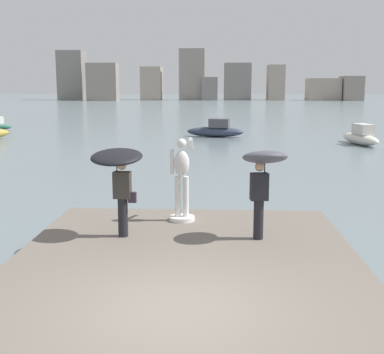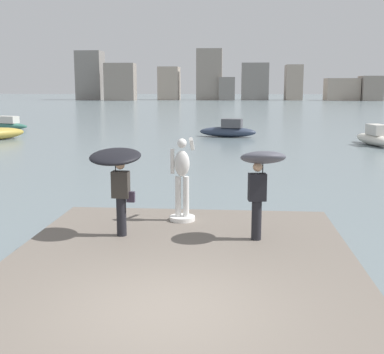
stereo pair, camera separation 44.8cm
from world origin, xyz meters
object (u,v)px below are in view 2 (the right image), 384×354
Objects in this scene: onlooker_right at (261,169)px; boat_mid at (228,130)px; boat_leftward at (5,124)px; statue_white_figure at (182,183)px; onlooker_left at (117,167)px; boat_near at (374,138)px.

onlooker_right is 27.21m from boat_mid.
boat_leftward is (-19.59, 5.21, -0.06)m from boat_mid.
statue_white_figure reaches higher than onlooker_right.
onlooker_left reaches higher than boat_mid.
boat_mid is at bearing -14.90° from boat_leftward.
boat_mid is 0.90× the size of boat_leftward.
boat_leftward is at bearing 122.51° from onlooker_right.
boat_near is at bearing 62.77° from onlooker_left.
statue_white_figure is 0.48× the size of boat_mid.
onlooker_right reaches higher than boat_mid.
statue_white_figure is at bearing -115.96° from boat_near.
boat_near is at bearing 64.04° from statue_white_figure.
boat_near is 30.61m from boat_leftward.
boat_leftward is at bearing 118.34° from onlooker_left.
boat_near is 10.48m from boat_mid.
boat_mid is at bearing 153.66° from boat_near.
boat_near is at bearing -26.34° from boat_mid.
statue_white_figure is 2.03m from onlooker_left.
onlooker_left reaches higher than boat_near.
boat_leftward is (-17.43, 32.31, -1.54)m from onlooker_left.
boat_near reaches higher than boat_leftward.
onlooker_right is 24.05m from boat_near.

